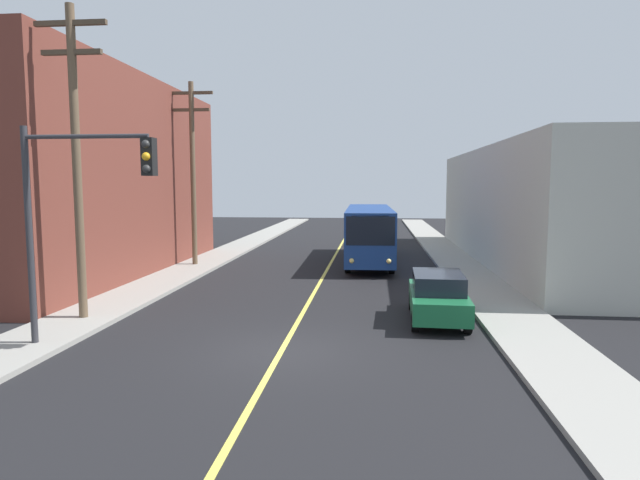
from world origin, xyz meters
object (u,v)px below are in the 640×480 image
at_px(parked_car_green, 438,296).
at_px(utility_pole_near, 76,149).
at_px(utility_pole_mid, 193,165).
at_px(city_bus, 369,231).
at_px(traffic_signal_left_corner, 80,194).

bearing_deg(parked_car_green, utility_pole_near, -173.72).
distance_m(utility_pole_near, utility_pole_mid, 12.18).
xyz_separation_m(city_bus, utility_pole_near, (-9.36, -15.06, 3.90)).
xyz_separation_m(city_bus, parked_car_green, (2.46, -13.76, -0.98)).
relative_size(parked_car_green, utility_pole_mid, 0.45).
bearing_deg(city_bus, utility_pole_mid, -163.32).
xyz_separation_m(parked_car_green, traffic_signal_left_corner, (-10.07, -4.24, 3.46)).
bearing_deg(utility_pole_near, parked_car_green, 6.28).
relative_size(city_bus, utility_pole_near, 1.21).
bearing_deg(utility_pole_mid, traffic_signal_left_corner, -82.32).
xyz_separation_m(parked_car_green, utility_pole_mid, (-12.11, 10.87, 4.79)).
bearing_deg(parked_car_green, city_bus, 100.14).
relative_size(city_bus, parked_car_green, 2.73).
distance_m(utility_pole_near, traffic_signal_left_corner, 3.70).
bearing_deg(utility_pole_near, city_bus, 58.15).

